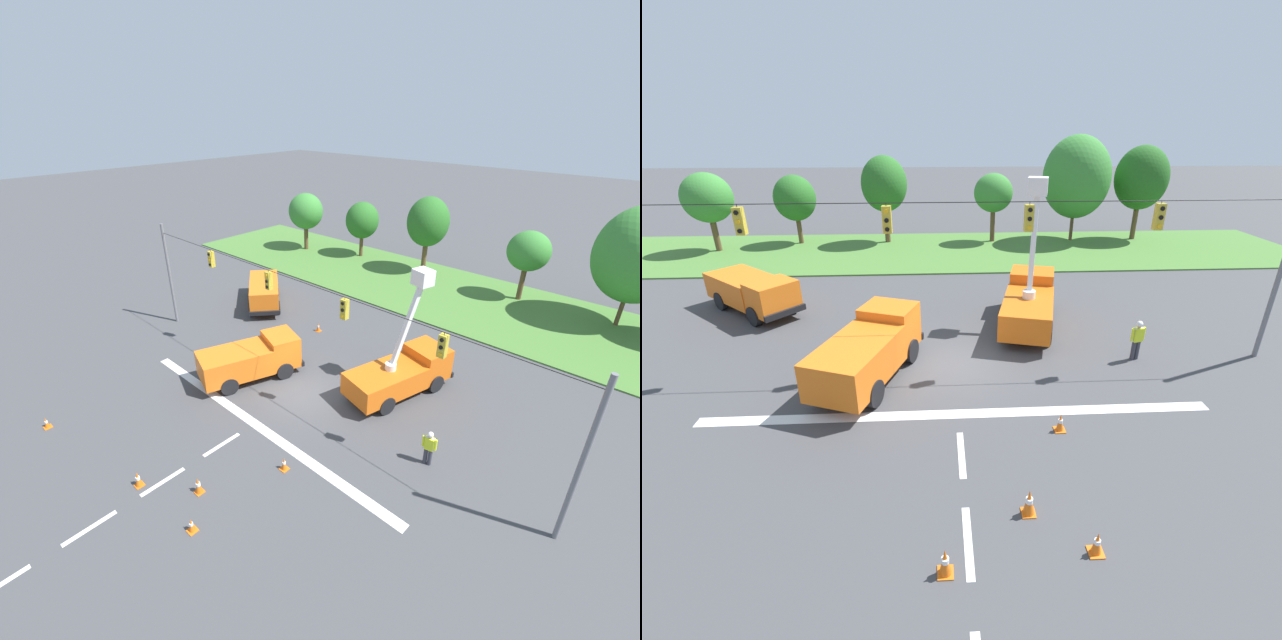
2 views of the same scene
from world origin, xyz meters
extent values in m
plane|color=#424244|center=(0.00, 0.00, 0.00)|extent=(200.00, 200.00, 0.00)
cube|color=#477533|center=(0.00, 18.00, 0.05)|extent=(56.00, 12.00, 0.10)
cube|color=silver|center=(0.00, -3.45, 0.00)|extent=(17.60, 0.50, 0.01)
cube|color=silver|center=(0.00, -5.45, 0.00)|extent=(0.20, 2.00, 0.01)
cube|color=silver|center=(0.00, -8.45, 0.00)|extent=(0.20, 2.00, 0.01)
cube|color=silver|center=(0.00, -11.45, 0.00)|extent=(0.20, 2.00, 0.01)
cylinder|color=slate|center=(-13.00, 0.00, 3.60)|extent=(0.20, 0.20, 7.20)
cylinder|color=slate|center=(13.00, 0.00, 3.60)|extent=(0.20, 0.20, 7.20)
cylinder|color=black|center=(0.00, 0.00, 6.60)|extent=(26.00, 0.03, 0.03)
cylinder|color=black|center=(-7.54, 0.00, 6.55)|extent=(0.02, 0.02, 0.10)
cube|color=gold|center=(-7.54, 0.00, 6.02)|extent=(0.32, 0.28, 0.96)
cylinder|color=black|center=(-7.54, -0.16, 6.34)|extent=(0.16, 0.05, 0.16)
cylinder|color=yellow|center=(-7.54, -0.16, 6.02)|extent=(0.16, 0.05, 0.16)
cylinder|color=black|center=(-7.54, -0.16, 5.70)|extent=(0.16, 0.05, 0.16)
cylinder|color=black|center=(-2.38, 0.00, 6.55)|extent=(0.02, 0.02, 0.10)
cube|color=gold|center=(-2.38, 0.00, 6.02)|extent=(0.32, 0.28, 0.96)
cylinder|color=yellow|center=(-2.38, -0.16, 6.34)|extent=(0.16, 0.05, 0.16)
cylinder|color=black|center=(-2.38, -0.16, 6.02)|extent=(0.16, 0.05, 0.16)
cylinder|color=black|center=(-2.38, -0.16, 5.70)|extent=(0.16, 0.05, 0.16)
cylinder|color=black|center=(2.76, 0.00, 6.55)|extent=(0.02, 0.02, 0.10)
cube|color=gold|center=(2.76, 0.00, 6.02)|extent=(0.32, 0.28, 0.96)
cylinder|color=black|center=(2.76, -0.16, 6.34)|extent=(0.16, 0.05, 0.16)
cylinder|color=black|center=(2.76, -0.16, 6.02)|extent=(0.16, 0.05, 0.16)
cylinder|color=yellow|center=(2.76, -0.16, 5.70)|extent=(0.16, 0.05, 0.16)
cylinder|color=black|center=(7.61, 0.00, 6.55)|extent=(0.02, 0.02, 0.10)
cube|color=gold|center=(7.61, 0.00, 6.02)|extent=(0.32, 0.28, 0.96)
cylinder|color=black|center=(7.61, -0.16, 6.34)|extent=(0.16, 0.05, 0.16)
cylinder|color=black|center=(7.61, -0.16, 6.02)|extent=(0.16, 0.05, 0.16)
cylinder|color=yellow|center=(7.61, -0.16, 5.70)|extent=(0.16, 0.05, 0.16)
cylinder|color=brown|center=(-18.08, 18.83, 1.31)|extent=(0.45, 0.45, 2.62)
ellipsoid|color=#387F33|center=(-18.08, 18.83, 4.19)|extent=(3.69, 3.56, 3.71)
cylinder|color=brown|center=(-12.22, 20.98, 1.20)|extent=(0.38, 0.38, 2.40)
ellipsoid|color=#286623|center=(-12.22, 20.98, 3.81)|extent=(3.30, 3.44, 3.64)
cylinder|color=brown|center=(-4.91, 21.02, 1.64)|extent=(0.45, 0.45, 3.29)
ellipsoid|color=#286623|center=(-4.91, 21.02, 4.87)|extent=(3.72, 3.88, 4.43)
cylinder|color=brown|center=(4.04, 20.83, 1.38)|extent=(0.40, 0.40, 2.75)
ellipsoid|color=#387F33|center=(4.04, 20.83, 4.12)|extent=(3.23, 2.93, 3.13)
cylinder|color=brown|center=(10.91, 20.87, 1.48)|extent=(0.29, 0.29, 2.96)
ellipsoid|color=#387F33|center=(10.91, 20.87, 5.31)|extent=(5.53, 5.75, 6.62)
cube|color=orange|center=(3.53, 2.65, 1.12)|extent=(3.29, 4.67, 1.24)
cube|color=orange|center=(4.31, 5.57, 1.37)|extent=(2.58, 2.31, 1.75)
cube|color=#1E2838|center=(4.47, 6.18, 1.68)|extent=(1.90, 0.59, 0.79)
cube|color=black|center=(4.56, 6.52, 0.65)|extent=(2.25, 0.74, 0.30)
cylinder|color=black|center=(3.23, 5.60, 0.50)|extent=(0.53, 1.04, 1.00)
cylinder|color=black|center=(5.26, 5.07, 0.50)|extent=(0.53, 1.04, 1.00)
cylinder|color=black|center=(2.32, 2.19, 0.50)|extent=(0.53, 1.04, 1.00)
cylinder|color=black|center=(4.35, 1.65, 0.50)|extent=(0.53, 1.04, 1.00)
cylinder|color=silver|center=(3.61, 2.94, 1.92)|extent=(0.60, 0.60, 0.36)
cube|color=white|center=(3.82, 3.74, 4.04)|extent=(0.71, 1.87, 4.67)
cube|color=white|center=(4.03, 4.54, 6.59)|extent=(1.08, 1.00, 0.80)
cube|color=orange|center=(-11.16, 6.87, 1.17)|extent=(4.55, 4.34, 1.33)
cube|color=orange|center=(-8.94, 4.97, 1.28)|extent=(2.71, 2.76, 1.56)
cube|color=#1E2838|center=(-8.48, 4.57, 1.55)|extent=(1.30, 1.50, 0.70)
cube|color=black|center=(-8.22, 4.35, 0.65)|extent=(1.56, 1.79, 0.30)
cylinder|color=black|center=(-8.46, 5.90, 0.50)|extent=(0.94, 0.86, 1.00)
cylinder|color=black|center=(-9.78, 4.35, 0.50)|extent=(0.94, 0.86, 1.00)
cylinder|color=black|center=(-11.05, 8.12, 0.50)|extent=(0.94, 0.86, 1.00)
cylinder|color=black|center=(-12.38, 6.57, 0.50)|extent=(0.94, 0.86, 1.00)
cube|color=orange|center=(-3.63, -1.77, 1.23)|extent=(3.41, 4.45, 1.46)
cube|color=orange|center=(-2.68, 0.88, 1.41)|extent=(2.57, 2.30, 1.83)
cube|color=#1E2838|center=(-2.48, 1.43, 1.73)|extent=(1.80, 0.73, 0.82)
cube|color=black|center=(-2.37, 1.75, 0.65)|extent=(2.13, 0.90, 0.30)
cylinder|color=black|center=(-3.71, 1.01, 0.50)|extent=(0.60, 1.04, 1.00)
cylinder|color=black|center=(-1.80, 0.32, 0.50)|extent=(0.60, 1.04, 1.00)
cylinder|color=black|center=(-4.82, -2.09, 0.50)|extent=(0.60, 1.04, 1.00)
cylinder|color=black|center=(-2.91, -2.77, 0.50)|extent=(0.60, 1.04, 1.00)
cylinder|color=#383842|center=(7.57, 0.00, 0.42)|extent=(0.18, 0.18, 0.85)
cylinder|color=#383842|center=(7.77, 0.04, 0.42)|extent=(0.18, 0.18, 0.85)
cube|color=#D8EA26|center=(7.67, 0.02, 1.15)|extent=(0.44, 0.32, 0.60)
cube|color=silver|center=(7.67, 0.02, 1.15)|extent=(0.43, 0.17, 0.62)
cylinder|color=#D8EA26|center=(7.40, -0.04, 1.18)|extent=(0.11, 0.11, 0.55)
cylinder|color=#D8EA26|center=(7.93, 0.08, 1.18)|extent=(0.11, 0.11, 0.55)
sphere|color=tan|center=(7.67, 0.02, 1.58)|extent=(0.22, 0.22, 0.22)
sphere|color=white|center=(7.67, 0.02, 1.64)|extent=(0.26, 0.26, 0.26)
cube|color=orange|center=(2.94, -8.89, 0.01)|extent=(0.36, 0.36, 0.03)
cone|color=orange|center=(2.94, -8.89, 0.33)|extent=(0.24, 0.24, 0.60)
cylinder|color=white|center=(2.94, -8.89, 0.36)|extent=(0.15, 0.15, 0.11)
cube|color=orange|center=(-0.55, -9.21, 0.01)|extent=(0.36, 0.36, 0.03)
cone|color=orange|center=(-0.55, -9.21, 0.38)|extent=(0.28, 0.28, 0.71)
cylinder|color=white|center=(-0.55, -9.21, 0.42)|extent=(0.17, 0.17, 0.13)
cube|color=orange|center=(-4.30, 5.87, 0.01)|extent=(0.36, 0.36, 0.03)
cone|color=orange|center=(-4.30, 5.87, 0.34)|extent=(0.25, 0.25, 0.62)
cylinder|color=white|center=(-4.30, 5.87, 0.37)|extent=(0.15, 0.15, 0.11)
cube|color=orange|center=(3.26, -4.49, 0.01)|extent=(0.36, 0.36, 0.03)
cone|color=orange|center=(3.26, -4.49, 0.33)|extent=(0.24, 0.24, 0.61)
cylinder|color=white|center=(3.26, -4.49, 0.37)|extent=(0.15, 0.15, 0.11)
cube|color=orange|center=(1.60, -7.70, 0.01)|extent=(0.36, 0.36, 0.03)
cone|color=orange|center=(1.60, -7.70, 0.40)|extent=(0.30, 0.30, 0.75)
cylinder|color=white|center=(1.60, -7.70, 0.44)|extent=(0.19, 0.19, 0.13)
cube|color=orange|center=(-7.32, -10.54, 0.01)|extent=(0.36, 0.36, 0.03)
cone|color=orange|center=(-7.32, -10.54, 0.31)|extent=(0.23, 0.23, 0.57)
cylinder|color=white|center=(-7.32, -10.54, 0.34)|extent=(0.14, 0.14, 0.10)
camera|label=1|loc=(13.69, -13.54, 14.25)|focal=24.00mm
camera|label=2|loc=(-0.53, -15.55, 9.00)|focal=24.00mm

